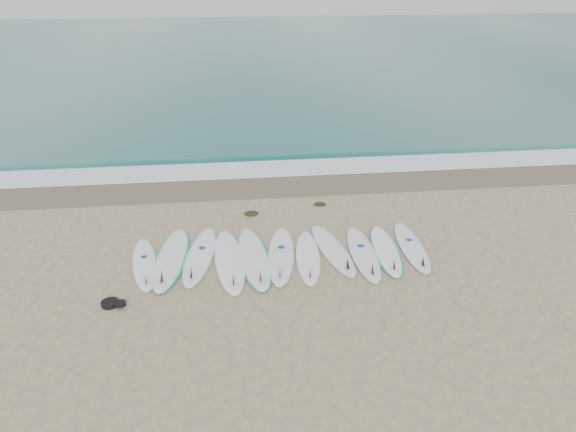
{
  "coord_description": "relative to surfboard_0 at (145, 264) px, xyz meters",
  "views": [
    {
      "loc": [
        -1.14,
        -10.38,
        5.61
      ],
      "look_at": [
        0.29,
        1.15,
        0.4
      ],
      "focal_mm": 35.0,
      "sensor_mm": 36.0,
      "label": 1
    }
  ],
  "objects": [
    {
      "name": "surfboard_1",
      "position": [
        0.51,
        0.18,
        0.0
      ],
      "size": [
        0.94,
        2.87,
        0.36
      ],
      "rotation": [
        0.0,
        0.0,
        -0.1
      ],
      "color": "white",
      "rests_on": "ground"
    },
    {
      "name": "surfboard_2",
      "position": [
        1.1,
        0.19,
        0.01
      ],
      "size": [
        0.93,
        2.7,
        0.34
      ],
      "rotation": [
        0.0,
        0.0,
        -0.15
      ],
      "color": "white",
      "rests_on": "ground"
    },
    {
      "name": "surfboard_7",
      "position": [
        3.94,
        0.12,
        0.0
      ],
      "size": [
        0.85,
        2.56,
        0.32
      ],
      "rotation": [
        0.0,
        0.0,
        0.13
      ],
      "color": "silver",
      "rests_on": "ground"
    },
    {
      "name": "surfboard_10",
      "position": [
        5.64,
        0.05,
        0.0
      ],
      "size": [
        0.68,
        2.46,
        0.31
      ],
      "rotation": [
        0.0,
        0.0,
        -0.07
      ],
      "color": "white",
      "rests_on": "ground"
    },
    {
      "name": "ground",
      "position": [
        2.81,
        0.11,
        -0.05
      ],
      "size": [
        120.0,
        120.0,
        0.0
      ],
      "primitive_type": "plane",
      "color": "#968361"
    },
    {
      "name": "wave_crest",
      "position": [
        2.81,
        7.11,
        -0.0
      ],
      "size": [
        120.0,
        1.0,
        0.1
      ],
      "primitive_type": "cube",
      "color": "#24655F",
      "rests_on": "ground"
    },
    {
      "name": "seaweed_far",
      "position": [
        4.1,
        2.72,
        -0.02
      ],
      "size": [
        0.32,
        0.25,
        0.06
      ],
      "primitive_type": "ellipsoid",
      "color": "black",
      "rests_on": "ground"
    },
    {
      "name": "surfboard_8",
      "position": [
        4.53,
        -0.12,
        0.01
      ],
      "size": [
        0.65,
        2.58,
        0.33
      ],
      "rotation": [
        0.0,
        0.0,
        -0.05
      ],
      "color": "silver",
      "rests_on": "ground"
    },
    {
      "name": "surfboard_0",
      "position": [
        0.0,
        0.0,
        0.0
      ],
      "size": [
        0.81,
        2.37,
        0.3
      ],
      "rotation": [
        0.0,
        0.0,
        0.14
      ],
      "color": "white",
      "rests_on": "ground"
    },
    {
      "name": "ocean",
      "position": [
        2.81,
        32.61,
        -0.04
      ],
      "size": [
        120.0,
        55.0,
        0.03
      ],
      "primitive_type": "cube",
      "color": "#24655F",
      "rests_on": "ground"
    },
    {
      "name": "seaweed_near",
      "position": [
        2.32,
        2.34,
        -0.02
      ],
      "size": [
        0.36,
        0.28,
        0.07
      ],
      "primitive_type": "ellipsoid",
      "color": "black",
      "rests_on": "ground"
    },
    {
      "name": "leash_coil",
      "position": [
        -0.42,
        -1.39,
        -0.0
      ],
      "size": [
        0.46,
        0.36,
        0.11
      ],
      "color": "black",
      "rests_on": "ground"
    },
    {
      "name": "surfboard_3",
      "position": [
        1.72,
        -0.1,
        0.01
      ],
      "size": [
        0.74,
        2.85,
        0.36
      ],
      "rotation": [
        0.0,
        0.0,
        0.05
      ],
      "color": "white",
      "rests_on": "ground"
    },
    {
      "name": "foam_band",
      "position": [
        2.81,
        5.61,
        -0.03
      ],
      "size": [
        120.0,
        1.4,
        0.04
      ],
      "primitive_type": "cube",
      "color": "silver",
      "rests_on": "ground"
    },
    {
      "name": "surfboard_4",
      "position": [
        2.23,
        0.0,
        0.0
      ],
      "size": [
        0.83,
        2.82,
        0.35
      ],
      "rotation": [
        0.0,
        0.0,
        0.06
      ],
      "color": "white",
      "rests_on": "ground"
    },
    {
      "name": "surfboard_6",
      "position": [
        3.34,
        -0.12,
        0.0
      ],
      "size": [
        0.75,
        2.44,
        0.31
      ],
      "rotation": [
        0.0,
        0.0,
        -0.11
      ],
      "color": "white",
      "rests_on": "ground"
    },
    {
      "name": "surfboard_9",
      "position": [
        5.05,
        -0.0,
        -0.01
      ],
      "size": [
        0.8,
        2.44,
        0.3
      ],
      "rotation": [
        0.0,
        0.0,
        -0.1
      ],
      "color": "white",
      "rests_on": "ground"
    },
    {
      "name": "wet_sand_band",
      "position": [
        2.81,
        4.21,
        -0.05
      ],
      "size": [
        120.0,
        1.8,
        0.01
      ],
      "primitive_type": "cube",
      "color": "brown",
      "rests_on": "ground"
    },
    {
      "name": "surfboard_5",
      "position": [
        2.79,
        0.01,
        0.01
      ],
      "size": [
        0.88,
        2.68,
        0.34
      ],
      "rotation": [
        0.0,
        0.0,
        -0.13
      ],
      "color": "silver",
      "rests_on": "ground"
    }
  ]
}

